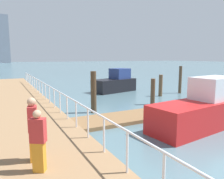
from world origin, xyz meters
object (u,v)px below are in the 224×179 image
pedestrian_0 (38,140)px  pedestrian_1 (33,128)px  moored_boat_4 (204,108)px  moored_boat_2 (115,83)px

pedestrian_0 → pedestrian_1: size_ratio=0.89×
moored_boat_4 → moored_boat_2: bearing=83.2°
pedestrian_1 → moored_boat_4: bearing=5.8°
pedestrian_1 → pedestrian_0: bearing=-86.9°
moored_boat_4 → pedestrian_0: size_ratio=3.68×
moored_boat_4 → pedestrian_1: moored_boat_4 is taller
moored_boat_2 → pedestrian_1: size_ratio=2.54×
pedestrian_0 → moored_boat_2: bearing=54.8°
moored_boat_2 → pedestrian_0: 15.35m
moored_boat_4 → pedestrian_1: 7.60m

